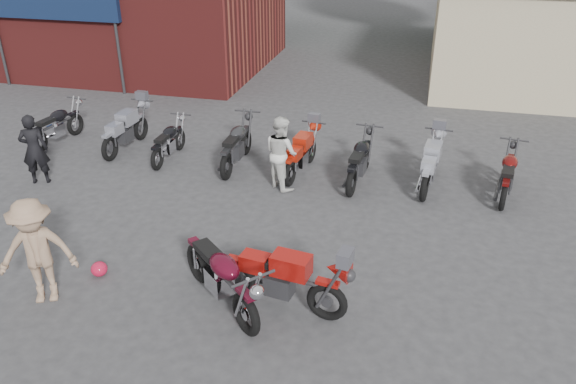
% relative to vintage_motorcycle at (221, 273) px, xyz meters
% --- Properties ---
extents(ground, '(90.00, 90.00, 0.00)m').
position_rel_vintage_motorcycle_xyz_m(ground, '(-0.50, 0.19, -0.65)').
color(ground, '#343436').
extents(brick_building, '(12.00, 8.00, 4.00)m').
position_rel_vintage_motorcycle_xyz_m(brick_building, '(-9.50, 14.19, 1.35)').
color(brick_building, maroon).
rests_on(brick_building, ground).
extents(vintage_motorcycle, '(2.15, 2.04, 1.29)m').
position_rel_vintage_motorcycle_xyz_m(vintage_motorcycle, '(0.00, 0.00, 0.00)').
color(vintage_motorcycle, '#49091A').
rests_on(vintage_motorcycle, ground).
extents(sportbike, '(2.21, 1.03, 1.24)m').
position_rel_vintage_motorcycle_xyz_m(sportbike, '(0.97, 0.20, -0.03)').
color(sportbike, '#A7120D').
rests_on(sportbike, ground).
extents(helmet, '(0.32, 0.32, 0.26)m').
position_rel_vintage_motorcycle_xyz_m(helmet, '(-2.39, 0.29, -0.52)').
color(helmet, red).
rests_on(helmet, ground).
extents(person_dark, '(0.72, 0.61, 1.66)m').
position_rel_vintage_motorcycle_xyz_m(person_dark, '(-5.71, 3.32, 0.18)').
color(person_dark, black).
rests_on(person_dark, ground).
extents(person_light, '(1.04, 1.02, 1.69)m').
position_rel_vintage_motorcycle_xyz_m(person_light, '(-0.16, 4.45, 0.20)').
color(person_light, silver).
rests_on(person_light, ground).
extents(person_tan, '(1.37, 1.12, 1.84)m').
position_rel_vintage_motorcycle_xyz_m(person_tan, '(-2.89, -0.51, 0.27)').
color(person_tan, '#9D7C61').
rests_on(person_tan, ground).
extents(row_bike_0, '(0.89, 2.04, 1.14)m').
position_rel_vintage_motorcycle_xyz_m(row_bike_0, '(-6.69, 5.57, -0.08)').
color(row_bike_0, black).
rests_on(row_bike_0, ground).
extents(row_bike_1, '(0.81, 2.11, 1.20)m').
position_rel_vintage_motorcycle_xyz_m(row_bike_1, '(-4.69, 5.64, -0.05)').
color(row_bike_1, gray).
rests_on(row_bike_1, ground).
extents(row_bike_2, '(0.62, 1.81, 1.05)m').
position_rel_vintage_motorcycle_xyz_m(row_bike_2, '(-3.32, 5.31, -0.12)').
color(row_bike_2, black).
rests_on(row_bike_2, ground).
extents(row_bike_3, '(0.72, 2.15, 1.24)m').
position_rel_vintage_motorcycle_xyz_m(row_bike_3, '(-1.51, 5.32, -0.03)').
color(row_bike_3, '#252528').
rests_on(row_bike_3, ground).
extents(row_bike_4, '(0.90, 2.02, 1.13)m').
position_rel_vintage_motorcycle_xyz_m(row_bike_4, '(0.12, 5.27, -0.08)').
color(row_bike_4, red).
rests_on(row_bike_4, ground).
extents(row_bike_5, '(0.88, 2.13, 1.20)m').
position_rel_vintage_motorcycle_xyz_m(row_bike_5, '(1.54, 5.13, -0.05)').
color(row_bike_5, black).
rests_on(row_bike_5, ground).
extents(row_bike_6, '(0.93, 2.13, 1.20)m').
position_rel_vintage_motorcycle_xyz_m(row_bike_6, '(3.14, 5.29, -0.05)').
color(row_bike_6, '#9B9EAA').
rests_on(row_bike_6, ground).
extents(row_bike_7, '(0.96, 2.04, 1.14)m').
position_rel_vintage_motorcycle_xyz_m(row_bike_7, '(4.80, 5.22, -0.08)').
color(row_bike_7, '#570B0A').
rests_on(row_bike_7, ground).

